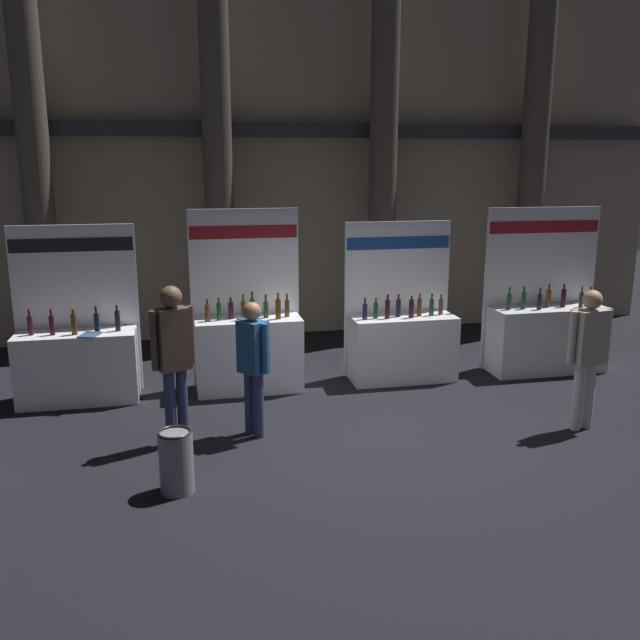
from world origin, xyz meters
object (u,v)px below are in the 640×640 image
at_px(exhibitor_booth_0, 78,359).
at_px(exhibitor_booth_1, 248,346).
at_px(visitor_4, 588,347).
at_px(exhibitor_booth_3, 546,331).
at_px(visitor_0, 253,359).
at_px(exhibitor_booth_2, 402,341).
at_px(visitor_5, 174,352).
at_px(trash_bin, 176,461).

height_order(exhibitor_booth_0, exhibitor_booth_1, exhibitor_booth_1).
height_order(exhibitor_booth_1, visitor_4, exhibitor_booth_1).
relative_size(exhibitor_booth_3, visitor_0, 1.55).
distance_m(exhibitor_booth_1, visitor_4, 4.43).
xyz_separation_m(visitor_0, visitor_4, (3.89, -0.61, 0.09)).
bearing_deg(exhibitor_booth_0, exhibitor_booth_2, -0.07).
distance_m(exhibitor_booth_0, visitor_0, 2.76).
xyz_separation_m(exhibitor_booth_2, visitor_5, (-3.25, -1.73, 0.51)).
height_order(exhibitor_booth_2, visitor_4, exhibitor_booth_2).
height_order(exhibitor_booth_2, visitor_5, exhibitor_booth_2).
distance_m(exhibitor_booth_0, trash_bin, 3.19).
bearing_deg(exhibitor_booth_3, visitor_4, -109.12).
height_order(visitor_0, visitor_4, visitor_4).
relative_size(exhibitor_booth_0, exhibitor_booth_2, 1.02).
relative_size(trash_bin, visitor_0, 0.39).
height_order(exhibitor_booth_0, exhibitor_booth_2, exhibitor_booth_0).
xyz_separation_m(exhibitor_booth_1, visitor_5, (-1.00, -1.73, 0.46)).
bearing_deg(visitor_4, trash_bin, 177.30).
relative_size(trash_bin, visitor_5, 0.34).
bearing_deg(exhibitor_booth_2, visitor_4, -56.29).
distance_m(exhibitor_booth_2, exhibitor_booth_3, 2.29).
relative_size(exhibitor_booth_1, exhibitor_booth_3, 1.01).
relative_size(visitor_4, visitor_5, 0.93).
xyz_separation_m(exhibitor_booth_3, trash_bin, (-5.56, -2.86, -0.30)).
distance_m(exhibitor_booth_0, visitor_5, 2.22).
bearing_deg(visitor_4, exhibitor_booth_0, 149.10).
bearing_deg(visitor_0, exhibitor_booth_0, 15.35).
bearing_deg(exhibitor_booth_1, exhibitor_booth_2, -0.09).
distance_m(visitor_0, visitor_5, 0.90).
distance_m(exhibitor_booth_3, visitor_4, 2.39).
distance_m(exhibitor_booth_0, exhibitor_booth_1, 2.28).
relative_size(exhibitor_booth_0, exhibitor_booth_3, 0.94).
xyz_separation_m(exhibitor_booth_2, visitor_4, (1.52, -2.28, 0.44)).
height_order(trash_bin, visitor_5, visitor_5).
relative_size(exhibitor_booth_0, exhibitor_booth_1, 0.93).
bearing_deg(exhibitor_booth_1, visitor_4, -31.17).
bearing_deg(exhibitor_booth_3, trash_bin, -152.76).
bearing_deg(trash_bin, visitor_4, 7.52).
bearing_deg(visitor_4, exhibitor_booth_3, 60.65).
relative_size(exhibitor_booth_1, visitor_4, 1.48).
distance_m(exhibitor_booth_0, exhibitor_booth_2, 4.53).
bearing_deg(visitor_4, visitor_0, 160.91).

